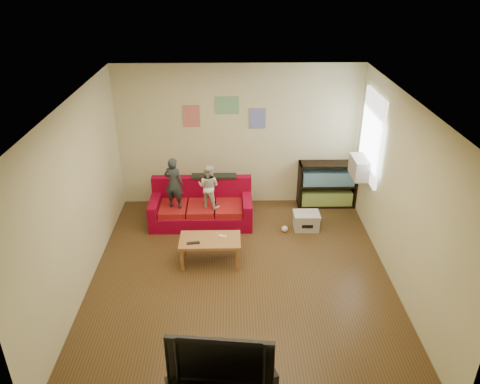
{
  "coord_description": "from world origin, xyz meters",
  "views": [
    {
      "loc": [
        -0.12,
        -5.73,
        4.34
      ],
      "look_at": [
        0.0,
        0.8,
        1.05
      ],
      "focal_mm": 35.0,
      "sensor_mm": 36.0,
      "label": 1
    }
  ],
  "objects_px": {
    "child_b": "(209,186)",
    "television": "(221,355)",
    "child_a": "(174,183)",
    "coffee_table": "(210,242)",
    "file_box": "(306,221)",
    "bookshelf": "(327,187)",
    "sofa": "(202,208)"
  },
  "relations": [
    {
      "from": "sofa",
      "to": "child_a",
      "type": "xyz_separation_m",
      "value": [
        -0.45,
        -0.16,
        0.58
      ]
    },
    {
      "from": "child_b",
      "to": "coffee_table",
      "type": "height_order",
      "value": "child_b"
    },
    {
      "from": "child_a",
      "to": "coffee_table",
      "type": "height_order",
      "value": "child_a"
    },
    {
      "from": "bookshelf",
      "to": "television",
      "type": "distance_m",
      "value": 4.95
    },
    {
      "from": "coffee_table",
      "to": "bookshelf",
      "type": "xyz_separation_m",
      "value": [
        2.17,
        1.88,
        0.03
      ]
    },
    {
      "from": "sofa",
      "to": "child_a",
      "type": "bearing_deg",
      "value": -160.27
    },
    {
      "from": "child_b",
      "to": "file_box",
      "type": "relative_size",
      "value": 1.76
    },
    {
      "from": "file_box",
      "to": "sofa",
      "type": "bearing_deg",
      "value": 170.4
    },
    {
      "from": "child_a",
      "to": "television",
      "type": "xyz_separation_m",
      "value": [
        0.89,
        -3.8,
        -0.11
      ]
    },
    {
      "from": "television",
      "to": "sofa",
      "type": "bearing_deg",
      "value": 102.56
    },
    {
      "from": "sofa",
      "to": "child_b",
      "type": "height_order",
      "value": "child_b"
    },
    {
      "from": "bookshelf",
      "to": "television",
      "type": "bearing_deg",
      "value": -113.18
    },
    {
      "from": "child_a",
      "to": "child_b",
      "type": "height_order",
      "value": "child_a"
    },
    {
      "from": "child_a",
      "to": "file_box",
      "type": "xyz_separation_m",
      "value": [
        2.32,
        -0.15,
        -0.69
      ]
    },
    {
      "from": "sofa",
      "to": "coffee_table",
      "type": "distance_m",
      "value": 1.32
    },
    {
      "from": "file_box",
      "to": "television",
      "type": "distance_m",
      "value": 3.96
    },
    {
      "from": "child_a",
      "to": "sofa",
      "type": "bearing_deg",
      "value": -143.78
    },
    {
      "from": "sofa",
      "to": "file_box",
      "type": "distance_m",
      "value": 1.89
    },
    {
      "from": "child_b",
      "to": "file_box",
      "type": "xyz_separation_m",
      "value": [
        1.72,
        -0.15,
        -0.62
      ]
    },
    {
      "from": "child_b",
      "to": "bookshelf",
      "type": "relative_size",
      "value": 0.72
    },
    {
      "from": "sofa",
      "to": "television",
      "type": "relative_size",
      "value": 1.67
    },
    {
      "from": "child_a",
      "to": "child_b",
      "type": "bearing_deg",
      "value": -163.51
    },
    {
      "from": "television",
      "to": "bookshelf",
      "type": "bearing_deg",
      "value": 73.12
    },
    {
      "from": "television",
      "to": "child_b",
      "type": "bearing_deg",
      "value": 100.61
    },
    {
      "from": "coffee_table",
      "to": "television",
      "type": "distance_m",
      "value": 2.7
    },
    {
      "from": "bookshelf",
      "to": "child_b",
      "type": "bearing_deg",
      "value": -161.67
    },
    {
      "from": "bookshelf",
      "to": "coffee_table",
      "type": "bearing_deg",
      "value": -139.14
    },
    {
      "from": "television",
      "to": "child_a",
      "type": "bearing_deg",
      "value": 109.42
    },
    {
      "from": "child_a",
      "to": "television",
      "type": "relative_size",
      "value": 0.86
    },
    {
      "from": "file_box",
      "to": "television",
      "type": "bearing_deg",
      "value": -111.38
    },
    {
      "from": "child_a",
      "to": "television",
      "type": "bearing_deg",
      "value": 119.62
    },
    {
      "from": "child_b",
      "to": "television",
      "type": "xyz_separation_m",
      "value": [
        0.29,
        -3.8,
        -0.04
      ]
    }
  ]
}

